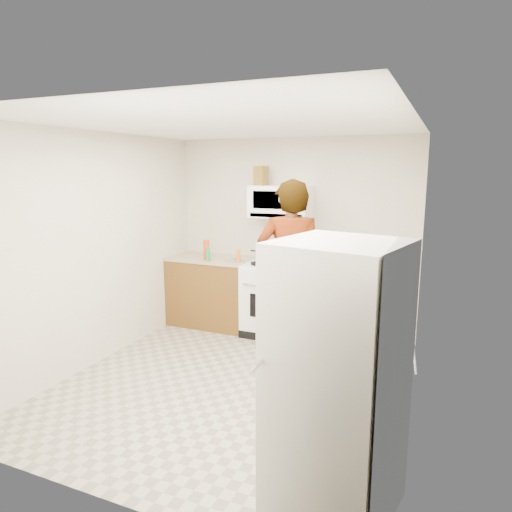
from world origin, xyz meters
The scene contains 20 objects.
floor centered at (0.00, 0.00, 0.00)m, with size 3.60×3.60×0.00m, color gray.
back_wall centered at (0.00, 1.79, 1.25)m, with size 3.20×0.02×2.50m, color beige.
right_wall centered at (1.59, 0.00, 1.25)m, with size 0.02×3.60×2.50m, color beige.
cabinet_left centered at (-1.04, 1.49, 0.45)m, with size 1.12×0.62×0.90m, color brown.
counter_left centered at (-1.04, 1.49, 0.92)m, with size 1.14×0.64×0.04m, color tan.
cabinet_right centered at (0.68, 1.49, 0.45)m, with size 0.80×0.62×0.90m, color brown.
counter_right centered at (0.68, 1.49, 0.92)m, with size 0.82×0.64×0.04m, color tan.
gas_range centered at (-0.10, 1.48, 0.49)m, with size 0.76×0.65×1.13m.
microwave centered at (-0.10, 1.61, 1.70)m, with size 0.76×0.38×0.40m, color white.
person centered at (0.30, 0.83, 1.00)m, with size 0.73×0.48×2.00m, color tan.
fridge centered at (1.32, -1.26, 0.85)m, with size 0.70×0.70×1.70m, color beige.
kettle centered at (0.85, 1.63, 1.04)m, with size 0.17×0.17×0.20m, color silver.
jug centered at (-0.37, 1.60, 2.02)m, with size 0.14×0.14×0.24m, color brown.
saucepan centered at (-0.30, 1.61, 1.01)m, with size 0.20×0.20×0.11m, color #AFB0B4.
tray centered at (0.04, 1.38, 0.96)m, with size 0.25×0.16×0.05m, color silver.
bottle_spray centered at (-1.02, 1.33, 1.06)m, with size 0.08×0.08×0.26m, color red.
bottle_hot_sauce centered at (-0.57, 1.34, 1.02)m, with size 0.05×0.05×0.16m, color orange.
bottle_green_cap centered at (-0.96, 1.25, 1.02)m, with size 0.05×0.05×0.18m, color #167D31.
pot_lid centered at (-0.63, 1.38, 0.94)m, with size 0.26×0.26×0.01m, color silver.
broom centered at (1.59, 0.83, 0.58)m, with size 0.03×0.03×1.17m, color white.
Camera 1 is at (1.88, -3.81, 2.10)m, focal length 32.00 mm.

